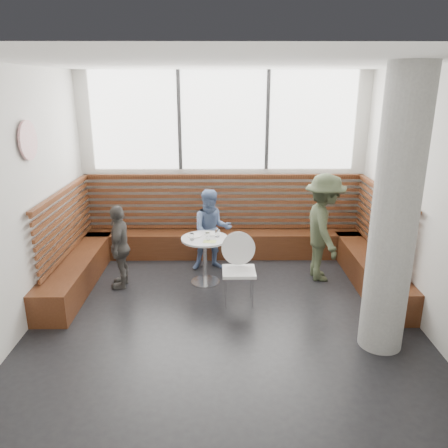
{
  "coord_description": "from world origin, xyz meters",
  "views": [
    {
      "loc": [
        -0.04,
        -5.13,
        2.97
      ],
      "look_at": [
        0.0,
        1.0,
        1.0
      ],
      "focal_mm": 35.0,
      "sensor_mm": 36.0,
      "label": 1
    }
  ],
  "objects_px": {
    "cafe_chair": "(239,263)",
    "concrete_column": "(395,216)",
    "child_back": "(212,230)",
    "child_left": "(120,247)",
    "adult_man": "(323,228)",
    "cafe_table": "(205,251)"
  },
  "relations": [
    {
      "from": "concrete_column",
      "to": "child_back",
      "type": "bearing_deg",
      "value": 132.17
    },
    {
      "from": "cafe_table",
      "to": "child_left",
      "type": "height_order",
      "value": "child_left"
    },
    {
      "from": "adult_man",
      "to": "child_left",
      "type": "bearing_deg",
      "value": 93.06
    },
    {
      "from": "adult_man",
      "to": "child_back",
      "type": "bearing_deg",
      "value": 75.92
    },
    {
      "from": "cafe_chair",
      "to": "child_back",
      "type": "distance_m",
      "value": 1.22
    },
    {
      "from": "cafe_chair",
      "to": "concrete_column",
      "type": "bearing_deg",
      "value": -34.64
    },
    {
      "from": "cafe_chair",
      "to": "child_back",
      "type": "relative_size",
      "value": 0.73
    },
    {
      "from": "cafe_table",
      "to": "child_left",
      "type": "xyz_separation_m",
      "value": [
        -1.27,
        -0.09,
        0.11
      ]
    },
    {
      "from": "cafe_chair",
      "to": "child_back",
      "type": "bearing_deg",
      "value": 108.36
    },
    {
      "from": "concrete_column",
      "to": "cafe_chair",
      "type": "xyz_separation_m",
      "value": [
        -1.65,
        1.11,
        -1.01
      ]
    },
    {
      "from": "concrete_column",
      "to": "cafe_table",
      "type": "relative_size",
      "value": 4.31
    },
    {
      "from": "child_left",
      "to": "child_back",
      "type": "bearing_deg",
      "value": 113.72
    },
    {
      "from": "cafe_chair",
      "to": "adult_man",
      "type": "xyz_separation_m",
      "value": [
        1.34,
        0.77,
        0.26
      ]
    },
    {
      "from": "cafe_chair",
      "to": "child_left",
      "type": "height_order",
      "value": "child_left"
    },
    {
      "from": "concrete_column",
      "to": "child_back",
      "type": "xyz_separation_m",
      "value": [
        -2.05,
        2.26,
        -0.92
      ]
    },
    {
      "from": "concrete_column",
      "to": "adult_man",
      "type": "xyz_separation_m",
      "value": [
        -0.3,
        1.88,
        -0.75
      ]
    },
    {
      "from": "concrete_column",
      "to": "cafe_chair",
      "type": "relative_size",
      "value": 3.21
    },
    {
      "from": "cafe_chair",
      "to": "adult_man",
      "type": "distance_m",
      "value": 1.57
    },
    {
      "from": "cafe_table",
      "to": "adult_man",
      "type": "distance_m",
      "value": 1.87
    },
    {
      "from": "adult_man",
      "to": "child_left",
      "type": "xyz_separation_m",
      "value": [
        -3.11,
        -0.26,
        -0.21
      ]
    },
    {
      "from": "cafe_table",
      "to": "child_back",
      "type": "height_order",
      "value": "child_back"
    },
    {
      "from": "cafe_chair",
      "to": "child_back",
      "type": "xyz_separation_m",
      "value": [
        -0.4,
        1.15,
        0.09
      ]
    }
  ]
}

